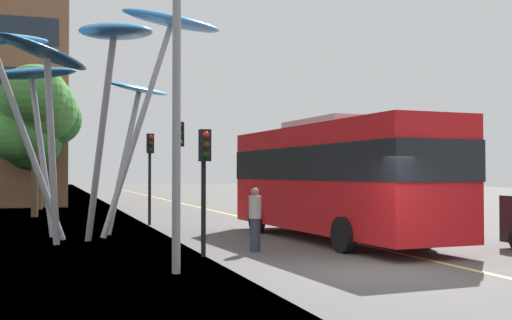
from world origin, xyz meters
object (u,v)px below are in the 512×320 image
at_px(traffic_light_kerb_near, 205,164).
at_px(red_bus, 333,174).
at_px(car_parked_mid, 416,204).
at_px(pedestrian, 255,219).
at_px(traffic_light_kerb_far, 179,154).
at_px(traffic_light_island_mid, 150,159).
at_px(leaf_sculpture, 88,60).
at_px(street_lamp, 190,20).

bearing_deg(traffic_light_kerb_near, red_bus, 29.33).
height_order(car_parked_mid, pedestrian, car_parked_mid).
height_order(traffic_light_kerb_far, traffic_light_island_mid, traffic_light_kerb_far).
distance_m(red_bus, leaf_sculpture, 8.69).
distance_m(leaf_sculpture, street_lamp, 8.00).
height_order(traffic_light_island_mid, car_parked_mid, traffic_light_island_mid).
relative_size(leaf_sculpture, traffic_light_kerb_near, 2.96).
xyz_separation_m(red_bus, pedestrian, (-3.21, -1.96, -1.22)).
distance_m(red_bus, pedestrian, 3.96).
xyz_separation_m(traffic_light_island_mid, pedestrian, (1.41, -9.68, -1.84)).
relative_size(car_parked_mid, street_lamp, 0.48).
relative_size(traffic_light_kerb_near, street_lamp, 0.37).
height_order(traffic_light_kerb_far, street_lamp, street_lamp).
bearing_deg(car_parked_mid, traffic_light_kerb_far, 177.14).
height_order(leaf_sculpture, traffic_light_island_mid, leaf_sculpture).
xyz_separation_m(traffic_light_island_mid, car_parked_mid, (8.77, -5.88, -1.72)).
relative_size(red_bus, traffic_light_kerb_far, 2.86).
relative_size(traffic_light_kerb_far, pedestrian, 2.20).
relative_size(leaf_sculpture, traffic_light_kerb_far, 2.51).
height_order(red_bus, traffic_light_kerb_near, red_bus).
bearing_deg(traffic_light_island_mid, car_parked_mid, -33.83).
bearing_deg(red_bus, leaf_sculpture, 159.25).
relative_size(traffic_light_island_mid, car_parked_mid, 0.90).
xyz_separation_m(leaf_sculpture, pedestrian, (4.15, -4.75, -4.90)).
distance_m(traffic_light_island_mid, car_parked_mid, 10.70).
xyz_separation_m(red_bus, traffic_light_island_mid, (-4.62, 7.71, 0.62)).
height_order(traffic_light_island_mid, pedestrian, traffic_light_island_mid).
distance_m(leaf_sculpture, traffic_light_kerb_far, 4.22).
bearing_deg(leaf_sculpture, red_bus, -20.75).
height_order(traffic_light_kerb_near, traffic_light_kerb_far, traffic_light_kerb_far).
xyz_separation_m(traffic_light_kerb_far, car_parked_mid, (8.62, -0.43, -1.76)).
distance_m(traffic_light_kerb_near, pedestrian, 2.26).
height_order(leaf_sculpture, traffic_light_kerb_near, leaf_sculpture).
xyz_separation_m(car_parked_mid, street_lamp, (-9.80, -6.84, 4.40)).
relative_size(leaf_sculpture, pedestrian, 5.53).
bearing_deg(traffic_light_island_mid, traffic_light_kerb_near, -90.87).
relative_size(traffic_light_island_mid, pedestrian, 2.17).
bearing_deg(car_parked_mid, street_lamp, -145.06).
bearing_deg(pedestrian, street_lamp, -128.62).
bearing_deg(street_lamp, traffic_light_kerb_near, 69.55).
xyz_separation_m(red_bus, leaf_sculpture, (-7.36, 2.79, 3.69)).
bearing_deg(traffic_light_kerb_far, leaf_sculpture, 169.68).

